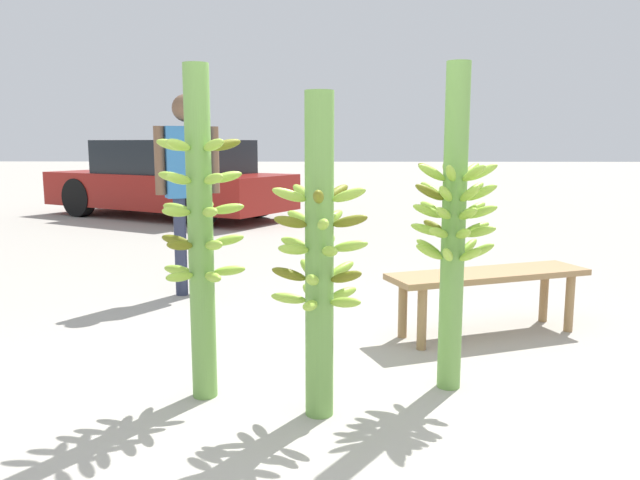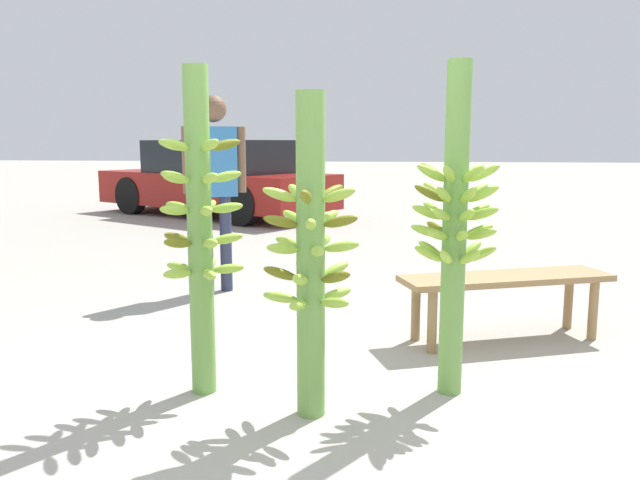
{
  "view_description": "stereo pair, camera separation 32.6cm",
  "coord_description": "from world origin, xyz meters",
  "px_view_note": "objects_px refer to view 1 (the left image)",
  "views": [
    {
      "loc": [
        -0.01,
        -2.71,
        1.29
      ],
      "look_at": [
        -0.08,
        0.52,
        0.78
      ],
      "focal_mm": 35.0,
      "sensor_mm": 36.0,
      "label": 1
    },
    {
      "loc": [
        0.32,
        -2.68,
        1.29
      ],
      "look_at": [
        -0.08,
        0.52,
        0.78
      ],
      "focal_mm": 35.0,
      "sensor_mm": 36.0,
      "label": 2
    }
  ],
  "objects_px": {
    "vendor_person": "(188,174)",
    "market_bench": "(488,281)",
    "banana_stalk_left": "(200,229)",
    "banana_stalk_right": "(454,224)",
    "banana_stalk_center": "(319,256)",
    "parked_car": "(169,180)"
  },
  "relations": [
    {
      "from": "vendor_person",
      "to": "market_bench",
      "type": "relative_size",
      "value": 1.18
    },
    {
      "from": "banana_stalk_left",
      "to": "banana_stalk_right",
      "type": "xyz_separation_m",
      "value": [
        1.27,
        0.15,
        0.01
      ]
    },
    {
      "from": "banana_stalk_left",
      "to": "market_bench",
      "type": "bearing_deg",
      "value": 32.5
    },
    {
      "from": "banana_stalk_right",
      "to": "market_bench",
      "type": "bearing_deg",
      "value": 65.52
    },
    {
      "from": "banana_stalk_left",
      "to": "banana_stalk_center",
      "type": "bearing_deg",
      "value": -18.94
    },
    {
      "from": "vendor_person",
      "to": "parked_car",
      "type": "relative_size",
      "value": 0.36
    },
    {
      "from": "banana_stalk_left",
      "to": "vendor_person",
      "type": "distance_m",
      "value": 2.25
    },
    {
      "from": "banana_stalk_center",
      "to": "parked_car",
      "type": "xyz_separation_m",
      "value": [
        -2.81,
        7.92,
        -0.13
      ]
    },
    {
      "from": "banana_stalk_left",
      "to": "banana_stalk_right",
      "type": "relative_size",
      "value": 0.99
    },
    {
      "from": "vendor_person",
      "to": "market_bench",
      "type": "xyz_separation_m",
      "value": [
        2.27,
        -1.09,
        -0.66
      ]
    },
    {
      "from": "banana_stalk_center",
      "to": "market_bench",
      "type": "xyz_separation_m",
      "value": [
        1.1,
        1.29,
        -0.41
      ]
    },
    {
      "from": "banana_stalk_left",
      "to": "market_bench",
      "type": "distance_m",
      "value": 2.07
    },
    {
      "from": "banana_stalk_center",
      "to": "vendor_person",
      "type": "distance_m",
      "value": 2.66
    },
    {
      "from": "banana_stalk_center",
      "to": "banana_stalk_left",
      "type": "bearing_deg",
      "value": 161.06
    },
    {
      "from": "banana_stalk_right",
      "to": "vendor_person",
      "type": "height_order",
      "value": "banana_stalk_right"
    },
    {
      "from": "parked_car",
      "to": "banana_stalk_right",
      "type": "bearing_deg",
      "value": -126.05
    },
    {
      "from": "market_bench",
      "to": "parked_car",
      "type": "relative_size",
      "value": 0.3
    },
    {
      "from": "banana_stalk_right",
      "to": "vendor_person",
      "type": "distance_m",
      "value": 2.74
    },
    {
      "from": "banana_stalk_left",
      "to": "parked_car",
      "type": "relative_size",
      "value": 0.35
    },
    {
      "from": "banana_stalk_center",
      "to": "banana_stalk_right",
      "type": "height_order",
      "value": "banana_stalk_right"
    },
    {
      "from": "parked_car",
      "to": "banana_stalk_center",
      "type": "bearing_deg",
      "value": -131.28
    },
    {
      "from": "banana_stalk_right",
      "to": "parked_car",
      "type": "height_order",
      "value": "banana_stalk_right"
    }
  ]
}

